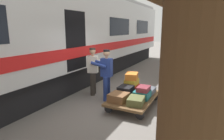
% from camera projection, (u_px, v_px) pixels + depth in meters
% --- Properties ---
extents(ground_plane, '(60.00, 60.00, 0.00)m').
position_uv_depth(ground_plane, '(130.00, 104.00, 6.18)').
color(ground_plane, slate).
extents(train_car, '(3.03, 21.00, 4.00)m').
position_uv_depth(train_car, '(44.00, 37.00, 7.28)').
color(train_car, silver).
rests_on(train_car, ground_plane).
extents(luggage_cart, '(1.18, 1.97, 0.31)m').
position_uv_depth(luggage_cart, '(134.00, 98.00, 5.98)').
color(luggage_cart, brown).
rests_on(luggage_cart, ground_plane).
extents(suitcase_red_plastic, '(0.42, 0.54, 0.20)m').
position_uv_depth(suitcase_red_plastic, '(132.00, 88.00, 6.54)').
color(suitcase_red_plastic, '#AD231E').
rests_on(suitcase_red_plastic, luggage_cart).
extents(suitcase_brown_leather, '(0.53, 0.54, 0.23)m').
position_uv_depth(suitcase_brown_leather, '(119.00, 97.00, 5.59)').
color(suitcase_brown_leather, brown).
rests_on(suitcase_brown_leather, luggage_cart).
extents(suitcase_olive_duffel, '(0.49, 0.59, 0.20)m').
position_uv_depth(suitcase_olive_duffel, '(136.00, 101.00, 5.36)').
color(suitcase_olive_duffel, brown).
rests_on(suitcase_olive_duffel, luggage_cart).
extents(suitcase_teal_softside, '(0.46, 0.50, 0.23)m').
position_uv_depth(suitcase_teal_softside, '(142.00, 94.00, 5.83)').
color(suitcase_teal_softside, '#1E666B').
rests_on(suitcase_teal_softside, luggage_cart).
extents(suitcase_black_hardshell, '(0.42, 0.50, 0.30)m').
position_uv_depth(suitcase_black_hardshell, '(126.00, 91.00, 6.06)').
color(suitcase_black_hardshell, black).
rests_on(suitcase_black_hardshell, luggage_cart).
extents(suitcase_slate_roller, '(0.47, 0.57, 0.16)m').
position_uv_depth(suitcase_slate_roller, '(147.00, 90.00, 6.32)').
color(suitcase_slate_roller, '#4C515B').
rests_on(suitcase_slate_roller, luggage_cart).
extents(suitcase_yellow_case, '(0.38, 0.53, 0.21)m').
position_uv_depth(suitcase_yellow_case, '(132.00, 82.00, 6.51)').
color(suitcase_yellow_case, gold).
rests_on(suitcase_yellow_case, suitcase_red_plastic).
extents(suitcase_burgundy_valise, '(0.34, 0.46, 0.14)m').
position_uv_depth(suitcase_burgundy_valise, '(143.00, 89.00, 5.78)').
color(suitcase_burgundy_valise, maroon).
rests_on(suitcase_burgundy_valise, suitcase_teal_softside).
extents(suitcase_orange_carryall, '(0.48, 0.58, 0.21)m').
position_uv_depth(suitcase_orange_carryall, '(132.00, 76.00, 6.46)').
color(suitcase_orange_carryall, '#CC6B23').
rests_on(suitcase_orange_carryall, suitcase_yellow_case).
extents(porter_in_overalls, '(0.69, 0.47, 1.70)m').
position_uv_depth(porter_in_overalls, '(106.00, 73.00, 6.38)').
color(porter_in_overalls, navy).
rests_on(porter_in_overalls, ground_plane).
extents(porter_by_door, '(0.73, 0.56, 1.70)m').
position_uv_depth(porter_by_door, '(93.00, 70.00, 6.91)').
color(porter_by_door, '#332D28').
rests_on(porter_by_door, ground_plane).
extents(baggage_tug, '(1.46, 1.91, 1.30)m').
position_uv_depth(baggage_tug, '(182.00, 54.00, 13.51)').
color(baggage_tug, black).
rests_on(baggage_tug, ground_plane).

